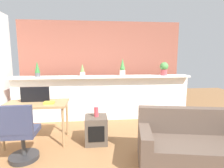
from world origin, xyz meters
TOP-DOWN VIEW (x-y plane):
  - ground_plane at (0.00, 0.00)m, footprint 12.00×12.00m
  - divider_wall at (0.00, 2.00)m, footprint 4.30×0.16m
  - plant_shelf at (0.00, 1.96)m, footprint 4.30×0.37m
  - brick_wall_behind at (0.00, 2.60)m, footprint 4.30×0.10m
  - potted_plant_0 at (-1.52, 1.96)m, footprint 0.12×0.12m
  - potted_plant_1 at (-0.48, 1.97)m, footprint 0.12×0.12m
  - potted_plant_2 at (0.48, 1.93)m, footprint 0.13×0.13m
  - potted_plant_3 at (1.52, 1.92)m, footprint 0.21×0.21m
  - desk at (-1.27, 0.89)m, footprint 1.10×0.60m
  - tv_monitor at (-1.30, 0.97)m, footprint 0.51×0.04m
  - office_chair at (-1.32, 0.26)m, footprint 0.44×0.45m
  - side_cube_shelf at (-0.19, 0.75)m, footprint 0.40×0.41m
  - vase_on_shelf at (-0.19, 0.76)m, footprint 0.08×0.08m
  - book_on_desk at (-1.02, 0.81)m, footprint 0.18×0.13m
  - couch at (1.19, -0.11)m, footprint 1.68×1.05m

SIDE VIEW (x-z plane):
  - ground_plane at x=0.00m, z-range 0.00..0.00m
  - side_cube_shelf at x=-0.19m, z-range 0.00..0.50m
  - couch at x=1.19m, z-range -0.12..0.68m
  - office_chair at x=-1.32m, z-range -0.07..0.84m
  - divider_wall at x=0.00m, z-range 0.00..1.07m
  - vase_on_shelf at x=-0.19m, z-range 0.50..0.67m
  - desk at x=-1.27m, z-range 0.29..1.04m
  - book_on_desk at x=-1.02m, z-range 0.75..0.79m
  - tv_monitor at x=-1.30m, z-range 0.75..1.03m
  - plant_shelf at x=0.00m, z-range 1.07..1.11m
  - potted_plant_1 at x=-0.48m, z-range 1.09..1.38m
  - brick_wall_behind at x=0.00m, z-range 0.00..2.50m
  - potted_plant_3 at x=1.52m, z-range 1.12..1.45m
  - potted_plant_0 at x=-1.52m, z-range 1.11..1.47m
  - potted_plant_2 at x=0.48m, z-range 1.08..1.51m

